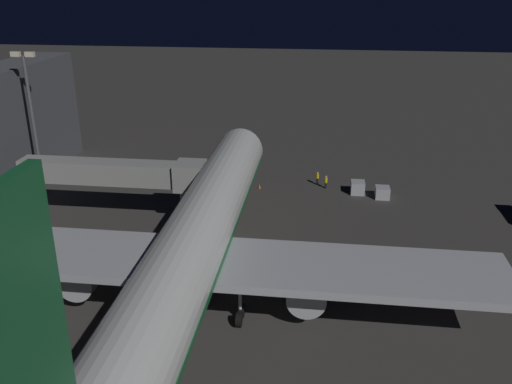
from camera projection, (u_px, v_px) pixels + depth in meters
name	position (u px, v px, depth m)	size (l,w,h in m)	color
ground_plane	(220.00, 243.00, 57.33)	(320.00, 320.00, 0.00)	#383533
airliner_at_gate	(190.00, 252.00, 43.69)	(50.75, 59.98, 20.37)	silver
jet_bridge	(126.00, 173.00, 60.65)	(21.32, 3.40, 7.30)	#9E9E99
apron_floodlight_mast	(32.00, 114.00, 66.79)	(2.90, 0.50, 17.96)	#59595E
baggage_container_near_belt	(382.00, 193.00, 68.69)	(1.77, 1.84, 1.46)	#B7BABF
baggage_container_mid_row	(358.00, 187.00, 70.07)	(1.75, 1.88, 1.64)	#B7BABF
ground_crew_marshaller_fwd	(326.00, 181.00, 71.67)	(0.40, 0.40, 1.78)	black
ground_crew_under_port_wing	(317.00, 178.00, 72.88)	(0.40, 0.40, 1.82)	black
traffic_cone_nose_port	(259.00, 186.00, 71.96)	(0.36, 0.36, 0.55)	orange
traffic_cone_nose_starboard	(227.00, 185.00, 72.47)	(0.36, 0.36, 0.55)	orange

